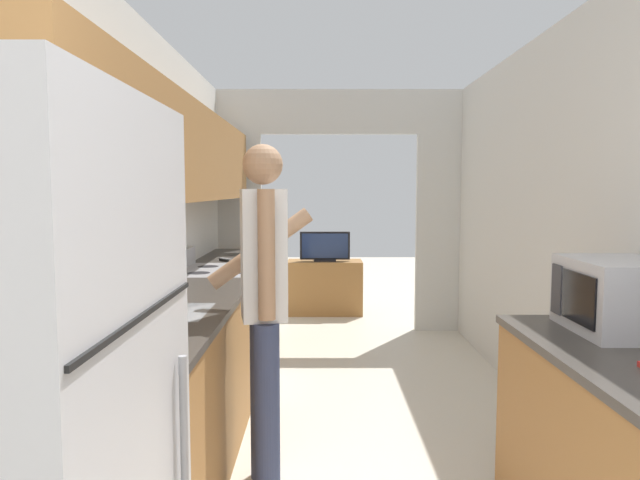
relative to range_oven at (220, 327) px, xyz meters
The scene contains 9 objects.
wall_left 1.57m from the range_oven, 102.29° to the right, with size 0.38×7.81×2.50m.
wall_far_with_doorway 2.18m from the range_oven, 60.74° to the left, with size 2.91×0.06×2.50m.
counter_left 0.68m from the range_oven, 90.69° to the right, with size 0.62×4.15×0.88m.
range_oven is the anchor object (origin of this frame).
person 1.63m from the range_oven, 72.26° to the right, with size 0.55×0.42×1.70m.
microwave 2.81m from the range_oven, 43.41° to the right, with size 0.38×0.49×0.31m.
tv_cabinet 2.65m from the range_oven, 72.17° to the left, with size 0.89×0.42×0.64m.
television 2.63m from the range_oven, 71.89° to the left, with size 0.59×0.16×0.35m.
knife 0.71m from the range_oven, 95.47° to the left, with size 0.17×0.29×0.02m.
Camera 1 is at (-0.20, -0.49, 1.48)m, focal length 32.00 mm.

